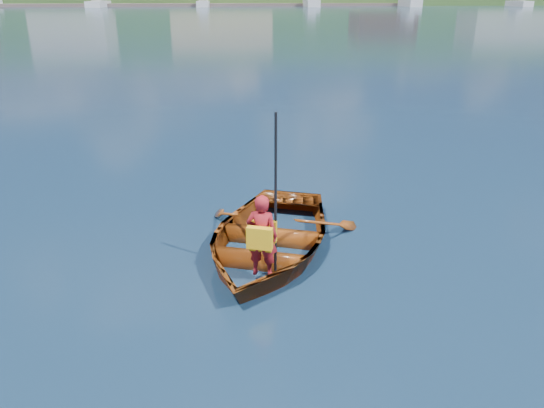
{
  "coord_description": "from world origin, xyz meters",
  "views": [
    {
      "loc": [
        -0.66,
        -8.12,
        3.67
      ],
      "look_at": [
        -0.2,
        -0.88,
        0.77
      ],
      "focal_mm": 35.0,
      "sensor_mm": 36.0,
      "label": 1
    }
  ],
  "objects_px": {
    "child_paddler": "(262,235)",
    "dock": "(196,5)",
    "marina_yachts": "(248,2)",
    "rowboat": "(267,237)"
  },
  "relations": [
    {
      "from": "child_paddler",
      "to": "marina_yachts",
      "type": "distance_m",
      "value": 145.15
    },
    {
      "from": "dock",
      "to": "marina_yachts",
      "type": "relative_size",
      "value": 1.1
    },
    {
      "from": "dock",
      "to": "rowboat",
      "type": "bearing_deg",
      "value": -85.67
    },
    {
      "from": "child_paddler",
      "to": "marina_yachts",
      "type": "bearing_deg",
      "value": 88.8
    },
    {
      "from": "dock",
      "to": "marina_yachts",
      "type": "height_order",
      "value": "marina_yachts"
    },
    {
      "from": "rowboat",
      "to": "marina_yachts",
      "type": "distance_m",
      "value": 144.24
    },
    {
      "from": "child_paddler",
      "to": "dock",
      "type": "relative_size",
      "value": 0.01
    },
    {
      "from": "child_paddler",
      "to": "marina_yachts",
      "type": "height_order",
      "value": "marina_yachts"
    },
    {
      "from": "rowboat",
      "to": "dock",
      "type": "height_order",
      "value": "dock"
    },
    {
      "from": "dock",
      "to": "marina_yachts",
      "type": "bearing_deg",
      "value": -18.18
    }
  ]
}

